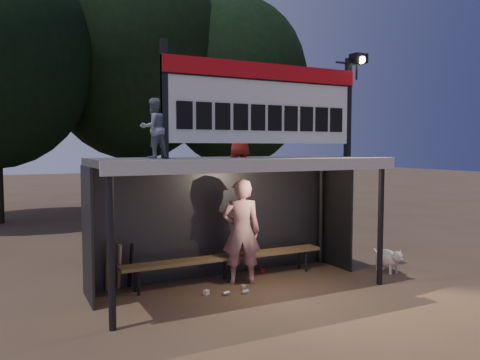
{
  "coord_description": "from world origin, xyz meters",
  "views": [
    {
      "loc": [
        -3.63,
        -7.26,
        2.5
      ],
      "look_at": [
        0.2,
        0.4,
        1.9
      ],
      "focal_mm": 35.0,
      "sensor_mm": 36.0,
      "label": 1
    }
  ],
  "objects": [
    {
      "name": "ground",
      "position": [
        0.0,
        0.0,
        0.0
      ],
      "size": [
        80.0,
        80.0,
        0.0
      ],
      "primitive_type": "plane",
      "color": "brown",
      "rests_on": "ground"
    },
    {
      "name": "player",
      "position": [
        0.17,
        0.29,
        0.96
      ],
      "size": [
        0.82,
        0.69,
        1.93
      ],
      "primitive_type": "imported",
      "rotation": [
        0.0,
        0.0,
        2.76
      ],
      "color": "silver",
      "rests_on": "ground"
    },
    {
      "name": "child_a",
      "position": [
        -1.54,
        -0.02,
        2.8
      ],
      "size": [
        0.55,
        0.48,
        0.96
      ],
      "primitive_type": "imported",
      "rotation": [
        0.0,
        0.0,
        3.44
      ],
      "color": "gray",
      "rests_on": "dugout_shelter"
    },
    {
      "name": "child_b",
      "position": [
        0.15,
        0.33,
        2.82
      ],
      "size": [
        0.49,
        0.32,
        0.99
      ],
      "primitive_type": "imported",
      "rotation": [
        0.0,
        0.0,
        3.16
      ],
      "color": "#A9231A",
      "rests_on": "dugout_shelter"
    },
    {
      "name": "dugout_shelter",
      "position": [
        0.0,
        0.24,
        1.85
      ],
      "size": [
        5.1,
        2.08,
        2.32
      ],
      "color": "#424245",
      "rests_on": "ground"
    },
    {
      "name": "scoreboard_assembly",
      "position": [
        0.56,
        -0.01,
        3.32
      ],
      "size": [
        4.1,
        0.27,
        1.99
      ],
      "color": "black",
      "rests_on": "dugout_shelter"
    },
    {
      "name": "bench",
      "position": [
        0.0,
        0.55,
        0.43
      ],
      "size": [
        4.0,
        0.35,
        0.48
      ],
      "color": "olive",
      "rests_on": "ground"
    },
    {
      "name": "tree_mid",
      "position": [
        1.0,
        11.5,
        6.17
      ],
      "size": [
        7.22,
        7.22,
        10.36
      ],
      "color": "#301D15",
      "rests_on": "ground"
    },
    {
      "name": "tree_right",
      "position": [
        5.0,
        10.5,
        5.19
      ],
      "size": [
        6.08,
        6.08,
        8.72
      ],
      "color": "black",
      "rests_on": "ground"
    },
    {
      "name": "dog",
      "position": [
        3.15,
        -0.35,
        0.28
      ],
      "size": [
        0.36,
        0.81,
        0.49
      ],
      "color": "beige",
      "rests_on": "ground"
    },
    {
      "name": "bats",
      "position": [
        -1.94,
        0.82,
        0.43
      ],
      "size": [
        0.47,
        0.32,
        0.84
      ],
      "color": "olive",
      "rests_on": "ground"
    },
    {
      "name": "litter",
      "position": [
        0.08,
        0.15,
        0.04
      ],
      "size": [
        1.63,
        1.2,
        0.08
      ],
      "color": "#AC1F1D",
      "rests_on": "ground"
    }
  ]
}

